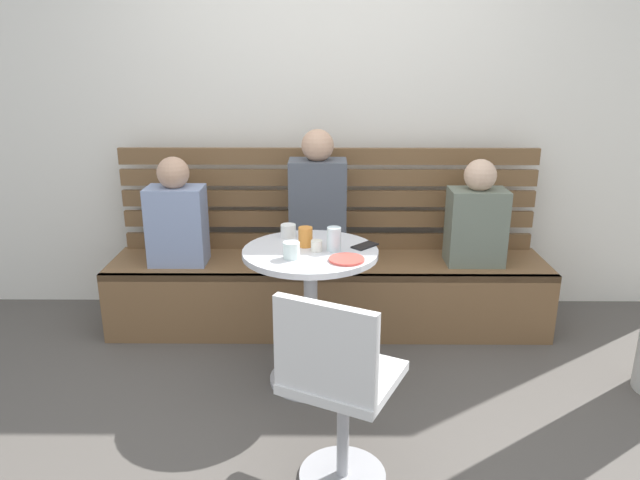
% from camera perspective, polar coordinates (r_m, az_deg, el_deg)
% --- Properties ---
extents(ground, '(8.00, 8.00, 0.00)m').
position_cam_1_polar(ground, '(2.80, 0.91, -19.10)').
color(ground, '#514C47').
extents(back_wall, '(5.20, 0.10, 2.90)m').
position_cam_1_polar(back_wall, '(3.88, 0.84, 14.42)').
color(back_wall, white).
rests_on(back_wall, ground).
extents(booth_bench, '(2.70, 0.52, 0.44)m').
position_cam_1_polar(booth_bench, '(3.73, 0.79, -5.19)').
color(booth_bench, brown).
rests_on(booth_bench, ground).
extents(booth_backrest, '(2.65, 0.04, 0.66)m').
position_cam_1_polar(booth_backrest, '(3.79, 0.81, 4.01)').
color(booth_backrest, brown).
rests_on(booth_backrest, booth_bench).
extents(cafe_table, '(0.68, 0.68, 0.74)m').
position_cam_1_polar(cafe_table, '(3.01, -0.92, -4.93)').
color(cafe_table, '#ADADB2').
rests_on(cafe_table, ground).
extents(white_chair, '(0.54, 0.54, 0.85)m').
position_cam_1_polar(white_chair, '(2.31, 1.64, -13.97)').
color(white_chair, '#ADADB2').
rests_on(white_chair, ground).
extents(person_adult, '(0.34, 0.22, 0.81)m').
position_cam_1_polar(person_adult, '(3.53, -0.23, 3.51)').
color(person_adult, '#4C515B').
rests_on(person_adult, booth_bench).
extents(person_child_left, '(0.34, 0.22, 0.66)m').
position_cam_1_polar(person_child_left, '(3.64, -13.73, 2.15)').
color(person_child_left, '#8C9EC6').
rests_on(person_child_left, booth_bench).
extents(person_child_middle, '(0.34, 0.22, 0.64)m').
position_cam_1_polar(person_child_middle, '(3.66, 14.93, 2.02)').
color(person_child_middle, slate).
rests_on(person_child_middle, booth_bench).
extents(cup_tumbler_orange, '(0.07, 0.07, 0.10)m').
position_cam_1_polar(cup_tumbler_orange, '(2.96, -1.42, 0.31)').
color(cup_tumbler_orange, orange).
rests_on(cup_tumbler_orange, cafe_table).
extents(cup_glass_short, '(0.08, 0.08, 0.08)m').
position_cam_1_polar(cup_glass_short, '(2.80, -2.78, -1.00)').
color(cup_glass_short, silver).
rests_on(cup_glass_short, cafe_table).
extents(cup_espresso_small, '(0.06, 0.06, 0.05)m').
position_cam_1_polar(cup_espresso_small, '(2.90, -0.33, -0.56)').
color(cup_espresso_small, silver).
rests_on(cup_espresso_small, cafe_table).
extents(cup_glass_tall, '(0.07, 0.07, 0.12)m').
position_cam_1_polar(cup_glass_tall, '(2.90, 1.36, 0.09)').
color(cup_glass_tall, silver).
rests_on(cup_glass_tall, cafe_table).
extents(cup_ceramic_white, '(0.08, 0.08, 0.07)m').
position_cam_1_polar(cup_ceramic_white, '(3.12, -3.09, 0.89)').
color(cup_ceramic_white, white).
rests_on(cup_ceramic_white, cafe_table).
extents(plate_small, '(0.17, 0.17, 0.01)m').
position_cam_1_polar(plate_small, '(2.78, 2.59, -1.90)').
color(plate_small, '#DB4C42').
rests_on(plate_small, cafe_table).
extents(phone_on_table, '(0.15, 0.15, 0.01)m').
position_cam_1_polar(phone_on_table, '(2.98, 4.36, -0.56)').
color(phone_on_table, black).
rests_on(phone_on_table, cafe_table).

